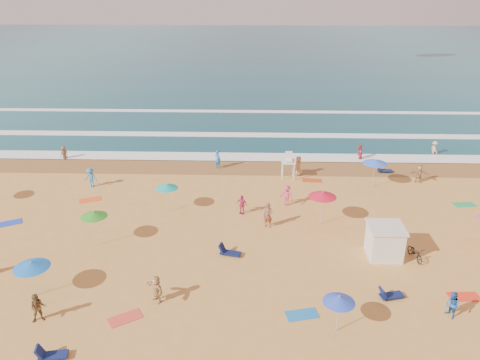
{
  "coord_description": "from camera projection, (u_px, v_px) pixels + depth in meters",
  "views": [
    {
      "loc": [
        -0.63,
        -28.13,
        16.31
      ],
      "look_at": [
        -1.65,
        6.0,
        1.5
      ],
      "focal_mm": 35.0,
      "sensor_mm": 36.0,
      "label": 1
    }
  ],
  "objects": [
    {
      "name": "ground",
      "position": [
        261.0,
        235.0,
        32.27
      ],
      "size": [
        220.0,
        220.0,
        0.0
      ],
      "primitive_type": "plane",
      "color": "gold",
      "rests_on": "ground"
    },
    {
      "name": "ocean",
      "position": [
        257.0,
        54.0,
        109.3
      ],
      "size": [
        220.0,
        140.0,
        0.18
      ],
      "primitive_type": "cube",
      "color": "#0C4756",
      "rests_on": "ground"
    },
    {
      "name": "wet_sand",
      "position": [
        260.0,
        167.0,
        43.73
      ],
      "size": [
        220.0,
        220.0,
        0.0
      ],
      "primitive_type": "plane",
      "color": "olive",
      "rests_on": "ground"
    },
    {
      "name": "surf_foam",
      "position": [
        259.0,
        137.0,
        51.78
      ],
      "size": [
        200.0,
        18.7,
        0.05
      ],
      "color": "white",
      "rests_on": "ground"
    },
    {
      "name": "cabana",
      "position": [
        385.0,
        242.0,
        29.44
      ],
      "size": [
        2.0,
        2.0,
        2.0
      ],
      "primitive_type": "cube",
      "color": "silver",
      "rests_on": "ground"
    },
    {
      "name": "cabana_roof",
      "position": [
        387.0,
        227.0,
        29.02
      ],
      "size": [
        2.2,
        2.2,
        0.12
      ],
      "primitive_type": "cube",
      "color": "silver",
      "rests_on": "cabana"
    },
    {
      "name": "bicycle",
      "position": [
        415.0,
        253.0,
        29.34
      ],
      "size": [
        0.94,
        1.79,
        0.89
      ],
      "primitive_type": "imported",
      "rotation": [
        0.0,
        0.0,
        0.21
      ],
      "color": "black",
      "rests_on": "ground"
    },
    {
      "name": "lifeguard_stand",
      "position": [
        288.0,
        167.0,
        41.02
      ],
      "size": [
        1.2,
        1.2,
        2.1
      ],
      "primitive_type": null,
      "color": "white",
      "rests_on": "ground"
    },
    {
      "name": "beach_umbrellas",
      "position": [
        306.0,
        208.0,
        31.25
      ],
      "size": [
        65.96,
        26.7,
        0.75
      ],
      "color": "red",
      "rests_on": "ground"
    },
    {
      "name": "loungers",
      "position": [
        377.0,
        261.0,
        28.92
      ],
      "size": [
        55.5,
        24.0,
        0.34
      ],
      "color": "#0E1A49",
      "rests_on": "ground"
    },
    {
      "name": "towels",
      "position": [
        225.0,
        245.0,
        31.02
      ],
      "size": [
        52.12,
        22.54,
        0.03
      ],
      "color": "#D14F1A",
      "rests_on": "ground"
    },
    {
      "name": "beachgoers",
      "position": [
        266.0,
        196.0,
        36.12
      ],
      "size": [
        44.03,
        26.62,
        2.08
      ],
      "color": "#D73562",
      "rests_on": "ground"
    }
  ]
}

